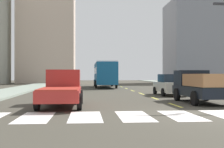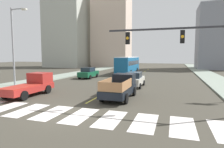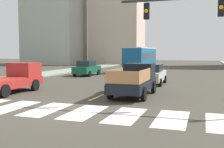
# 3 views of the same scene
# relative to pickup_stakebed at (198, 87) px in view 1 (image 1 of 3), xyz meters

# --- Properties ---
(ground_plane) EXTENTS (160.00, 160.00, 0.00)m
(ground_plane) POSITION_rel_pickup_stakebed_xyz_m (-1.96, -5.68, -0.94)
(ground_plane) COLOR #3D3A30
(sidewalk_left) EXTENTS (3.85, 110.00, 0.15)m
(sidewalk_left) POSITION_rel_pickup_stakebed_xyz_m (-14.14, 12.32, -0.86)
(sidewalk_left) COLOR gray
(sidewalk_left) RESTS_ON ground
(crosswalk_stripe_1) EXTENTS (1.28, 3.19, 0.01)m
(crosswalk_stripe_1) POSITION_rel_pickup_stakebed_xyz_m (-8.79, -5.68, -0.93)
(crosswalk_stripe_1) COLOR silver
(crosswalk_stripe_1) RESTS_ON ground
(crosswalk_stripe_2) EXTENTS (1.28, 3.19, 0.01)m
(crosswalk_stripe_2) POSITION_rel_pickup_stakebed_xyz_m (-6.84, -5.68, -0.93)
(crosswalk_stripe_2) COLOR silver
(crosswalk_stripe_2) RESTS_ON ground
(crosswalk_stripe_3) EXTENTS (1.28, 3.19, 0.01)m
(crosswalk_stripe_3) POSITION_rel_pickup_stakebed_xyz_m (-4.89, -5.68, -0.93)
(crosswalk_stripe_3) COLOR silver
(crosswalk_stripe_3) RESTS_ON ground
(crosswalk_stripe_4) EXTENTS (1.28, 3.19, 0.01)m
(crosswalk_stripe_4) POSITION_rel_pickup_stakebed_xyz_m (-2.94, -5.68, -0.93)
(crosswalk_stripe_4) COLOR silver
(crosswalk_stripe_4) RESTS_ON ground
(lane_dash_0) EXTENTS (0.16, 2.40, 0.01)m
(lane_dash_0) POSITION_rel_pickup_stakebed_xyz_m (-1.96, -1.68, -0.93)
(lane_dash_0) COLOR #D7CD45
(lane_dash_0) RESTS_ON ground
(lane_dash_1) EXTENTS (0.16, 2.40, 0.01)m
(lane_dash_1) POSITION_rel_pickup_stakebed_xyz_m (-1.96, 3.32, -0.93)
(lane_dash_1) COLOR #D7CD45
(lane_dash_1) RESTS_ON ground
(lane_dash_2) EXTENTS (0.16, 2.40, 0.01)m
(lane_dash_2) POSITION_rel_pickup_stakebed_xyz_m (-1.96, 8.32, -0.93)
(lane_dash_2) COLOR #D7CD45
(lane_dash_2) RESTS_ON ground
(lane_dash_3) EXTENTS (0.16, 2.40, 0.01)m
(lane_dash_3) POSITION_rel_pickup_stakebed_xyz_m (-1.96, 13.32, -0.93)
(lane_dash_3) COLOR #D7CD45
(lane_dash_3) RESTS_ON ground
(lane_dash_4) EXTENTS (0.16, 2.40, 0.01)m
(lane_dash_4) POSITION_rel_pickup_stakebed_xyz_m (-1.96, 18.32, -0.93)
(lane_dash_4) COLOR #D7CD45
(lane_dash_4) RESTS_ON ground
(lane_dash_5) EXTENTS (0.16, 2.40, 0.01)m
(lane_dash_5) POSITION_rel_pickup_stakebed_xyz_m (-1.96, 23.32, -0.93)
(lane_dash_5) COLOR #D7CD45
(lane_dash_5) RESTS_ON ground
(lane_dash_6) EXTENTS (0.16, 2.40, 0.01)m
(lane_dash_6) POSITION_rel_pickup_stakebed_xyz_m (-1.96, 28.32, -0.93)
(lane_dash_6) COLOR #D7CD45
(lane_dash_6) RESTS_ON ground
(lane_dash_7) EXTENTS (0.16, 2.40, 0.01)m
(lane_dash_7) POSITION_rel_pickup_stakebed_xyz_m (-1.96, 33.32, -0.93)
(lane_dash_7) COLOR #D7CD45
(lane_dash_7) RESTS_ON ground
(pickup_stakebed) EXTENTS (2.18, 5.20, 1.96)m
(pickup_stakebed) POSITION_rel_pickup_stakebed_xyz_m (0.00, 0.00, 0.00)
(pickup_stakebed) COLOR black
(pickup_stakebed) RESTS_ON ground
(pickup_dark) EXTENTS (2.18, 5.20, 1.96)m
(pickup_dark) POSITION_rel_pickup_stakebed_xyz_m (-8.11, -1.45, -0.02)
(pickup_dark) COLOR #A52723
(pickup_dark) RESTS_ON ground
(city_bus) EXTENTS (2.72, 10.80, 3.32)m
(city_bus) POSITION_rel_pickup_stakebed_xyz_m (-4.40, 21.56, 1.02)
(city_bus) COLOR #155586
(city_bus) RESTS_ON ground
(sedan_near_right) EXTENTS (2.02, 4.40, 1.72)m
(sedan_near_right) POSITION_rel_pickup_stakebed_xyz_m (-0.02, 6.06, -0.08)
(sedan_near_right) COLOR beige
(sedan_near_right) RESTS_ON ground
(sedan_mid) EXTENTS (2.02, 4.40, 1.72)m
(sedan_mid) POSITION_rel_pickup_stakebed_xyz_m (-8.70, 12.25, -0.08)
(sedan_mid) COLOR #155233
(sedan_mid) RESTS_ON ground
(block_mid_left) EXTENTS (9.99, 10.24, 16.61)m
(block_mid_left) POSITION_rel_pickup_stakebed_xyz_m (15.01, 41.47, 7.37)
(block_mid_left) COLOR gray
(block_mid_left) RESTS_ON ground
(block_mid_right) EXTENTS (11.09, 8.64, 23.80)m
(block_mid_right) POSITION_rel_pickup_stakebed_xyz_m (-14.84, 43.57, 10.96)
(block_mid_right) COLOR beige
(block_mid_right) RESTS_ON ground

